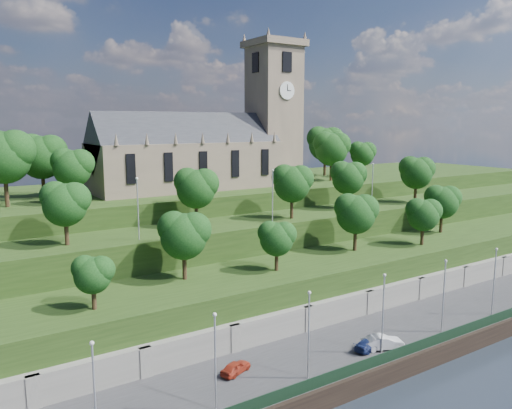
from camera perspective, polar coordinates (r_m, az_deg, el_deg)
ground at (r=57.96m, az=17.35°, el=-18.08°), size 320.00×320.00×0.00m
promenade at (r=61.09m, az=12.94°, el=-15.36°), size 160.00×12.00×2.00m
quay_wall at (r=57.45m, az=17.45°, el=-17.12°), size 160.00×0.50×2.20m
fence at (r=57.18m, az=17.01°, el=-15.56°), size 160.00×0.10×1.20m
retaining_wall at (r=64.44m, az=9.11°, el=-12.44°), size 160.00×2.10×5.00m
embankment_lower at (r=68.21m, az=5.72°, el=-9.78°), size 160.00×12.00×8.00m
embankment_upper at (r=76.13m, az=0.57°, el=-6.11°), size 160.00×10.00×12.00m
hilltop at (r=93.56m, az=-6.51°, el=-2.31°), size 160.00×32.00×15.00m
church at (r=88.51m, az=-5.07°, el=6.86°), size 38.60×12.35×27.60m
trees_lower at (r=69.89m, az=9.26°, el=-1.57°), size 63.73×9.13×8.35m
trees_upper at (r=75.97m, az=3.96°, el=2.69°), size 66.00×8.56×8.42m
trees_hilltop at (r=87.09m, az=-5.40°, el=6.22°), size 74.60×16.15×10.56m
lamp_posts_promenade at (r=55.24m, az=14.33°, el=-11.39°), size 60.36×0.36×8.77m
lamp_posts_upper at (r=71.57m, az=1.90°, el=1.46°), size 40.36×0.36×7.76m
car_left at (r=51.40m, az=-2.34°, el=-18.10°), size 3.81×2.61×1.21m
car_middle at (r=57.74m, az=14.28°, el=-15.01°), size 4.84×3.21×1.51m
car_right at (r=57.38m, az=12.74°, el=-15.30°), size 4.29×2.52×1.17m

